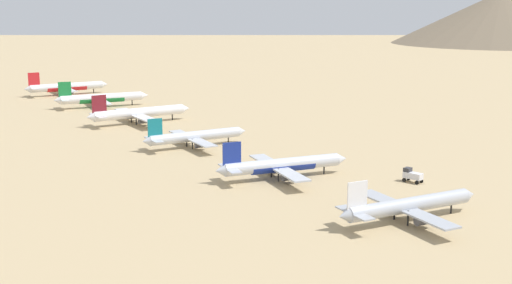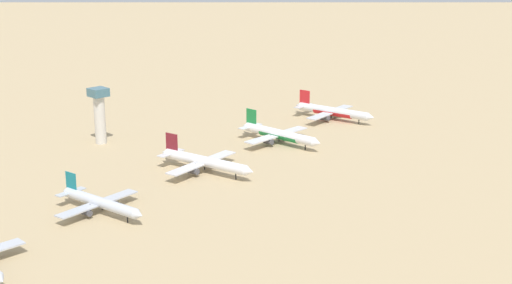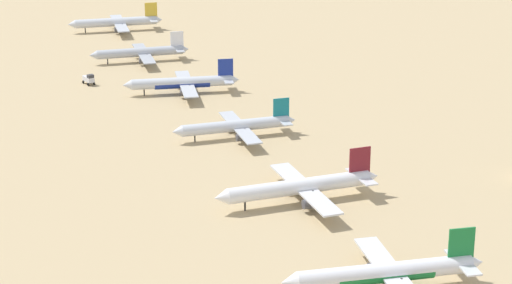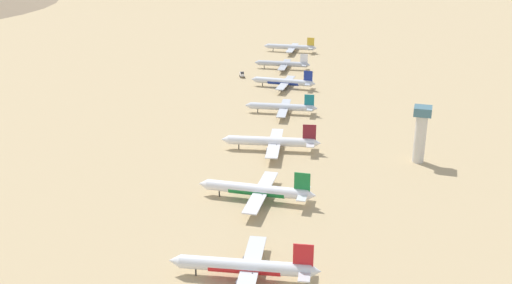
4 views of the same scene
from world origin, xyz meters
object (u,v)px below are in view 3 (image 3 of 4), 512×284
parked_jet_5 (387,273)px  parked_jet_4 (301,187)px  parked_jet_2 (183,83)px  service_truck (89,79)px  parked_jet_3 (237,126)px  parked_jet_0 (117,22)px  parked_jet_1 (141,52)px

parked_jet_5 → parked_jet_4: bearing=-80.7°
parked_jet_2 → parked_jet_4: size_ratio=0.90×
parked_jet_5 → service_truck: parked_jet_5 is taller
parked_jet_3 → parked_jet_0: bearing=-78.1°
parked_jet_0 → parked_jet_3: parked_jet_0 is taller
parked_jet_2 → service_truck: bearing=-27.4°
parked_jet_0 → parked_jet_4: size_ratio=0.92×
service_truck → parked_jet_3: bearing=123.8°
parked_jet_3 → parked_jet_1: bearing=-75.9°
parked_jet_4 → parked_jet_5: parked_jet_4 is taller
parked_jet_5 → parked_jet_3: bearing=-80.5°
parked_jet_1 → parked_jet_4: bearing=102.5°
parked_jet_1 → parked_jet_3: parked_jet_3 is taller
parked_jet_0 → service_truck: size_ratio=7.16×
parked_jet_0 → parked_jet_4: (-39.56, 197.44, 0.37)m
parked_jet_0 → parked_jet_1: 53.28m
parked_jet_4 → service_truck: bearing=-65.9°
parked_jet_1 → parked_jet_3: (-23.34, 92.85, 0.01)m
parked_jet_0 → service_truck: 81.63m
parked_jet_0 → parked_jet_4: 201.37m
parked_jet_3 → service_truck: parked_jet_3 is taller
parked_jet_2 → parked_jet_5: 152.05m
parked_jet_3 → service_truck: (43.45, -65.00, -1.67)m
parked_jet_2 → parked_jet_5: (-28.34, 149.38, 0.40)m
parked_jet_3 → parked_jet_5: bearing=99.5°
parked_jet_0 → parked_jet_2: parked_jet_0 is taller
service_truck → parked_jet_0: bearing=-99.0°
parked_jet_0 → parked_jet_2: 99.07m
parked_jet_0 → parked_jet_2: bearing=101.2°
parked_jet_4 → parked_jet_3: bearing=-80.3°
parked_jet_1 → parked_jet_5: bearing=101.7°
parked_jet_2 → service_truck: 36.03m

